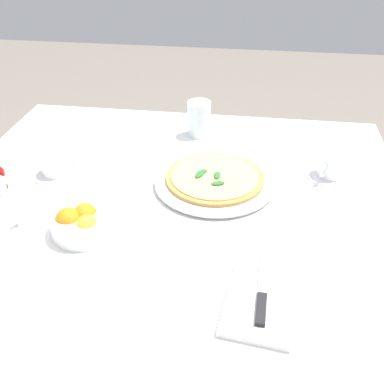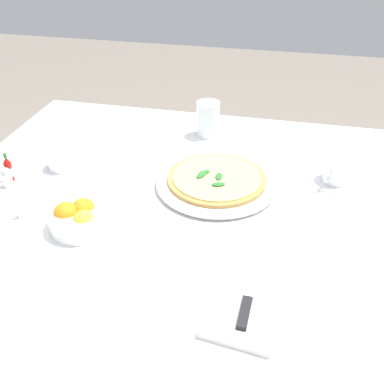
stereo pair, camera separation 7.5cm
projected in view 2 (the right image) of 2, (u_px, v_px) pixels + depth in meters
name	position (u px, v px, depth m)	size (l,w,h in m)	color
dining_table	(167.00, 250.00, 1.19)	(1.21, 1.21, 0.74)	white
pizza_plate	(217.00, 183.00, 1.22)	(0.32, 0.32, 0.02)	white
pizza	(217.00, 178.00, 1.21)	(0.26, 0.26, 0.02)	#C68E47
coffee_cup_far_right	(337.00, 173.00, 1.22)	(0.13, 0.13, 0.07)	white
coffee_cup_right_edge	(62.00, 161.00, 1.28)	(0.13, 0.13, 0.06)	white
water_glass_near_right	(208.00, 121.00, 1.45)	(0.07, 0.07, 0.11)	white
napkin_folded	(248.00, 300.00, 0.87)	(0.23, 0.16, 0.02)	white
dinner_knife	(249.00, 293.00, 0.86)	(0.20, 0.03, 0.01)	silver
citrus_bowl	(80.00, 217.00, 1.06)	(0.15, 0.15, 0.07)	white
hot_sauce_bottle	(9.00, 170.00, 1.23)	(0.02, 0.02, 0.08)	#B7140F
salt_shaker	(12.00, 167.00, 1.26)	(0.03, 0.03, 0.06)	white
pepper_shaker	(7.00, 178.00, 1.21)	(0.03, 0.03, 0.06)	white
menu_card	(32.00, 200.00, 1.11)	(0.09, 0.04, 0.06)	white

